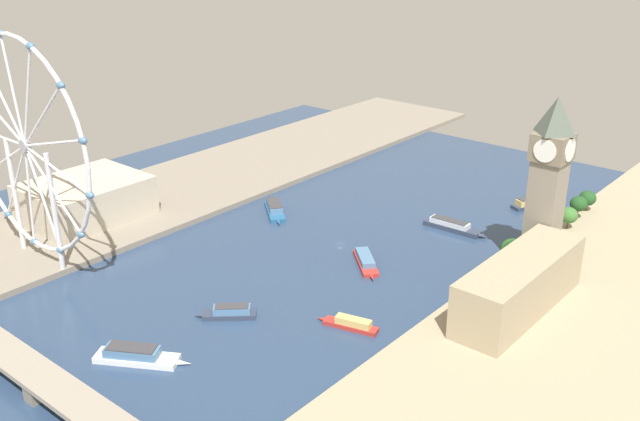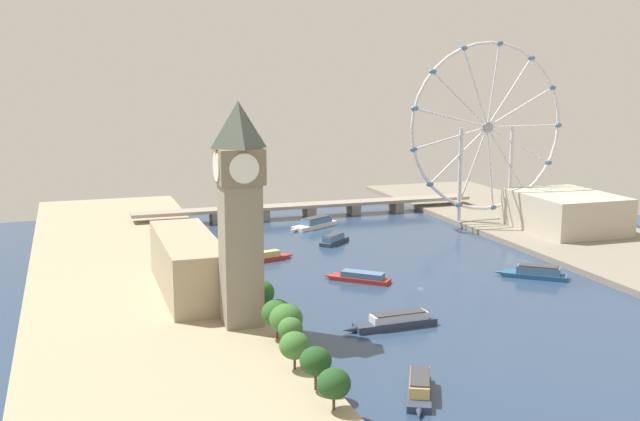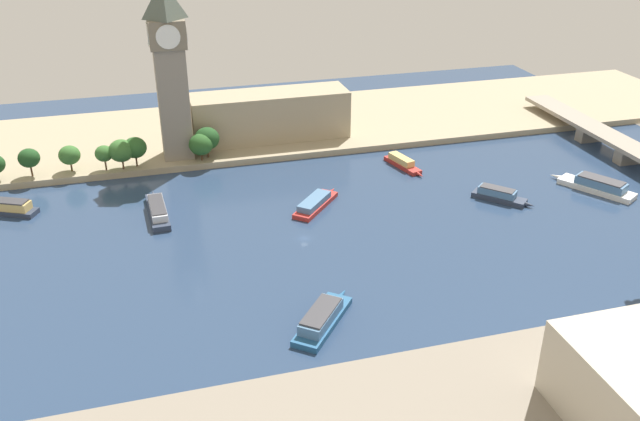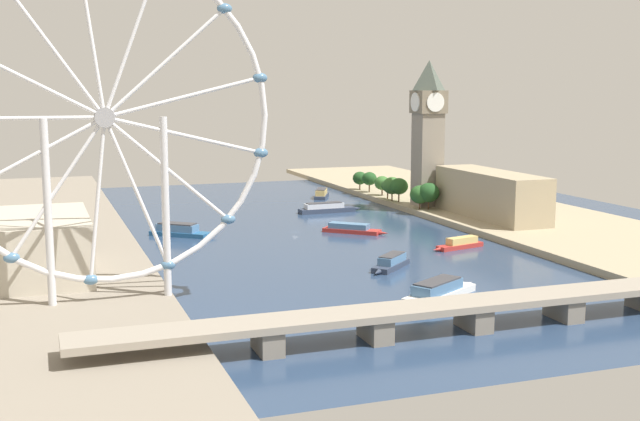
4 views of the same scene
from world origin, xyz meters
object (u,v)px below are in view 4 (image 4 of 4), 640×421
(ferris_wheel, at_px, (105,120))
(tour_boat_4, at_px, (391,263))
(tour_boat_3, at_px, (327,208))
(clock_tower, at_px, (428,131))
(riverside_hall, at_px, (17,247))
(tour_boat_6, at_px, (460,244))
(tour_boat_1, at_px, (351,229))
(river_bridge, at_px, (474,307))
(parliament_block, at_px, (491,194))
(tour_boat_2, at_px, (439,290))
(tour_boat_5, at_px, (321,194))
(tour_boat_0, at_px, (179,230))

(ferris_wheel, relative_size, tour_boat_4, 4.85)
(tour_boat_3, relative_size, tour_boat_4, 1.68)
(clock_tower, height_order, ferris_wheel, ferris_wheel)
(riverside_hall, height_order, tour_boat_6, riverside_hall)
(tour_boat_1, bearing_deg, tour_boat_4, -58.72)
(river_bridge, xyz_separation_m, tour_boat_4, (-10.31, -78.85, -4.07))
(riverside_hall, xyz_separation_m, tour_boat_1, (-147.05, -56.20, -11.59))
(parliament_block, relative_size, riverside_hall, 1.29)
(clock_tower, xyz_separation_m, parliament_block, (-12.18, 46.86, -30.06))
(clock_tower, xyz_separation_m, tour_boat_2, (82.19, 170.37, -42.09))
(river_bridge, relative_size, tour_boat_1, 8.31)
(tour_boat_6, bearing_deg, tour_boat_5, -103.96)
(river_bridge, relative_size, tour_boat_6, 8.32)
(tour_boat_0, xyz_separation_m, tour_boat_1, (-78.19, 19.20, -0.60))
(riverside_hall, distance_m, tour_boat_0, 102.69)
(tour_boat_3, bearing_deg, tour_boat_2, -101.01)
(parliament_block, relative_size, river_bridge, 0.35)
(tour_boat_3, distance_m, tour_boat_6, 114.65)
(tour_boat_3, xyz_separation_m, tour_boat_5, (-17.61, -58.10, 0.13))
(tour_boat_2, relative_size, tour_boat_3, 0.94)
(tour_boat_1, bearing_deg, riverside_hall, -117.33)
(parliament_block, relative_size, tour_boat_4, 3.52)
(ferris_wheel, xyz_separation_m, tour_boat_5, (-147.57, -219.96, -55.93))
(tour_boat_2, bearing_deg, tour_boat_0, 82.57)
(parliament_block, distance_m, tour_boat_5, 128.60)
(river_bridge, height_order, tour_boat_2, river_bridge)
(tour_boat_6, bearing_deg, river_bridge, 47.89)
(parliament_block, xyz_separation_m, ferris_wheel, (196.46, 101.63, 43.84))
(tour_boat_0, bearing_deg, tour_boat_6, 6.30)
(tour_boat_0, relative_size, tour_boat_2, 0.83)
(ferris_wheel, height_order, tour_boat_3, ferris_wheel)
(tour_boat_0, bearing_deg, parliament_block, 32.84)
(tour_boat_6, bearing_deg, riverside_hall, -12.67)
(tour_boat_2, height_order, tour_boat_6, tour_boat_2)
(parliament_block, height_order, riverside_hall, parliament_block)
(riverside_hall, height_order, tour_boat_2, riverside_hall)
(clock_tower, xyz_separation_m, tour_boat_5, (36.71, -71.47, -42.16))
(tour_boat_2, bearing_deg, river_bridge, -132.64)
(parliament_block, distance_m, tour_boat_2, 155.90)
(tour_boat_4, xyz_separation_m, tour_boat_6, (-44.10, -25.66, -0.27))
(ferris_wheel, bearing_deg, tour_boat_4, -167.57)
(tour_boat_0, xyz_separation_m, tour_boat_6, (-108.26, 69.42, -0.53))
(parliament_block, distance_m, tour_boat_3, 90.55)
(tour_boat_2, height_order, tour_boat_3, tour_boat_2)
(tour_boat_0, relative_size, tour_boat_6, 1.08)
(tour_boat_6, bearing_deg, parliament_block, -146.29)
(tour_boat_3, relative_size, tour_boat_6, 1.38)
(tour_boat_1, height_order, tour_boat_4, tour_boat_4)
(ferris_wheel, relative_size, river_bridge, 0.48)
(clock_tower, height_order, tour_boat_0, clock_tower)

